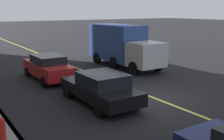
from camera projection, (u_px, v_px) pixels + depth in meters
name	position (u px, v px, depth m)	size (l,w,h in m)	color
ground	(154.00, 98.00, 13.73)	(200.00, 200.00, 0.00)	black
curb_edge	(12.00, 128.00, 10.06)	(80.00, 0.16, 0.15)	slate
lane_stripe_center	(154.00, 98.00, 13.73)	(80.00, 0.16, 0.01)	#D8CC4C
car_red	(48.00, 67.00, 17.28)	(4.69, 1.90, 1.54)	red
car_black	(101.00, 88.00, 12.84)	(4.65, 2.09, 1.47)	black
truck_blue	(122.00, 45.00, 21.23)	(7.10, 2.39, 3.13)	silver
traffic_light_mast	(3.00, 11.00, 12.69)	(0.28, 3.29, 6.26)	#1E3823
fire_hydrant	(2.00, 131.00, 8.88)	(0.24, 0.24, 0.94)	red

